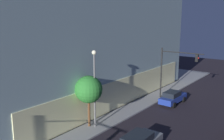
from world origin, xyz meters
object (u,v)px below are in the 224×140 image
at_px(street_lamp_sidewalk, 94,79).
at_px(sidewalk_tree, 89,90).
at_px(traffic_light_far_corner, 173,66).
at_px(car_blue, 173,97).
at_px(modern_building, 62,36).

relative_size(street_lamp_sidewalk, sidewalk_tree, 1.48).
bearing_deg(traffic_light_far_corner, car_blue, -151.89).
xyz_separation_m(modern_building, street_lamp_sidewalk, (-7.06, -12.51, -3.28)).
height_order(street_lamp_sidewalk, car_blue, street_lamp_sidewalk).
bearing_deg(street_lamp_sidewalk, modern_building, 60.57).
bearing_deg(modern_building, sidewalk_tree, -121.40).
bearing_deg(car_blue, street_lamp_sidewalk, 165.23).
relative_size(traffic_light_far_corner, car_blue, 1.45).
bearing_deg(modern_building, car_blue, -74.30).
bearing_deg(street_lamp_sidewalk, traffic_light_far_corner, -11.07).
height_order(sidewalk_tree, car_blue, sidewalk_tree).
height_order(modern_building, sidewalk_tree, modern_building).
height_order(modern_building, car_blue, modern_building).
height_order(street_lamp_sidewalk, sidewalk_tree, street_lamp_sidewalk).
distance_m(sidewalk_tree, car_blue, 12.57).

